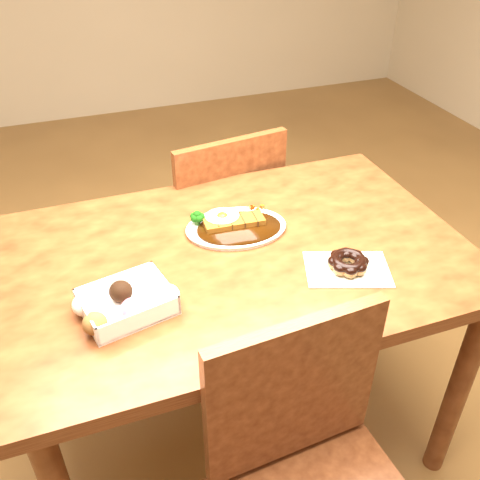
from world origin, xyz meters
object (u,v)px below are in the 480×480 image
object	(u,v)px
pon_de_ring	(348,263)
chair_far	(217,224)
katsu_curry_plate	(234,225)
table	(240,280)
donut_box	(125,303)

from	to	relation	value
pon_de_ring	chair_far	bearing A→B (deg)	100.15
katsu_curry_plate	pon_de_ring	xyz separation A→B (m)	(0.21, -0.27, 0.01)
chair_far	pon_de_ring	size ratio (longest dim) A/B	3.54
chair_far	katsu_curry_plate	distance (m)	0.53
table	donut_box	world-z (taller)	donut_box
katsu_curry_plate	donut_box	world-z (taller)	same
table	chair_far	size ratio (longest dim) A/B	1.38
chair_far	donut_box	distance (m)	0.85
table	donut_box	bearing A→B (deg)	-157.79
pon_de_ring	table	bearing A→B (deg)	143.98
chair_far	pon_de_ring	bearing A→B (deg)	92.02
chair_far	katsu_curry_plate	size ratio (longest dim) A/B	2.92
table	chair_far	bearing A→B (deg)	79.16
chair_far	pon_de_ring	xyz separation A→B (m)	(0.13, -0.70, 0.29)
table	chair_far	distance (m)	0.57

